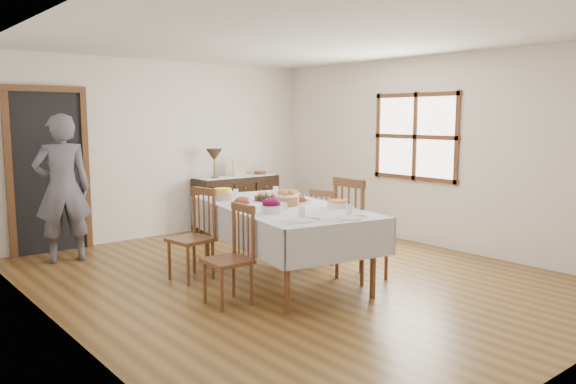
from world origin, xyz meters
TOP-DOWN VIEW (x-y plane):
  - ground at (0.00, 0.00)m, footprint 6.00×6.00m
  - room_shell at (-0.15, 0.42)m, footprint 5.02×6.02m
  - dining_table at (-0.15, 0.04)m, footprint 1.64×2.58m
  - chair_left_near at (-1.02, -0.30)m, footprint 0.41×0.41m
  - chair_left_far at (-0.87, 0.66)m, footprint 0.47×0.47m
  - chair_right_near at (0.48, -0.52)m, footprint 0.48×0.48m
  - chair_right_far at (0.76, 0.26)m, footprint 0.42×0.42m
  - sideboard at (1.09, 2.72)m, footprint 1.39×0.51m
  - person at (-1.73, 2.33)m, footprint 0.67×0.51m
  - bread_basket at (-0.10, -0.00)m, footprint 0.27×0.27m
  - egg_basket at (-0.05, 0.44)m, footprint 0.28×0.28m
  - ham_platter_a at (-0.46, 0.33)m, footprint 0.30×0.30m
  - ham_platter_b at (0.13, 0.05)m, footprint 0.30×0.30m
  - beet_bowl at (-0.52, -0.26)m, footprint 0.21×0.21m
  - carrot_bowl at (0.28, 0.39)m, footprint 0.24×0.24m
  - pineapple_bowl at (-0.40, 0.80)m, footprint 0.26×0.26m
  - casserole_dish at (0.26, -0.42)m, footprint 0.23×0.23m
  - butter_dish at (-0.34, -0.17)m, footprint 0.15×0.11m
  - setting_left at (-0.55, -0.74)m, footprint 0.44×0.31m
  - setting_right at (-0.10, -0.93)m, footprint 0.44×0.31m
  - glass_far_a at (-0.17, 0.88)m, footprint 0.06×0.06m
  - glass_far_b at (0.32, 0.73)m, footprint 0.07×0.07m
  - runner at (1.08, 2.69)m, footprint 1.30×0.35m
  - table_lamp at (0.67, 2.69)m, footprint 0.26×0.26m
  - picture_frame at (1.12, 2.69)m, footprint 0.22×0.08m
  - deco_bowl at (1.56, 2.71)m, footprint 0.20×0.20m

SIDE VIEW (x-z plane):
  - ground at x=0.00m, z-range 0.00..0.00m
  - sideboard at x=1.09m, z-range 0.00..0.83m
  - chair_right_far at x=0.76m, z-range 0.01..0.91m
  - chair_left_near at x=-1.02m, z-range 0.01..0.96m
  - chair_left_far at x=-0.87m, z-range 0.01..1.01m
  - chair_right_near at x=0.48m, z-range 0.01..1.14m
  - dining_table at x=-0.15m, z-range 0.32..1.14m
  - runner at x=1.08m, z-range 0.83..0.84m
  - setting_left at x=-0.55m, z-range 0.79..0.89m
  - setting_right at x=-0.10m, z-range 0.79..0.89m
  - ham_platter_a at x=-0.46m, z-range 0.79..0.91m
  - ham_platter_b at x=0.13m, z-range 0.79..0.91m
  - butter_dish at x=-0.34m, z-range 0.82..0.89m
  - casserole_dish at x=0.26m, z-range 0.82..0.90m
  - egg_basket at x=-0.05m, z-range 0.80..0.91m
  - carrot_bowl at x=0.28m, z-range 0.82..0.91m
  - deco_bowl at x=1.56m, z-range 0.83..0.89m
  - glass_far_a at x=-0.17m, z-range 0.82..0.92m
  - glass_far_b at x=0.32m, z-range 0.82..0.93m
  - pineapple_bowl at x=-0.40m, z-range 0.82..0.95m
  - beet_bowl at x=-0.52m, z-range 0.81..0.97m
  - bread_basket at x=-0.10m, z-range 0.81..0.98m
  - person at x=-1.73m, z-range 0.00..1.94m
  - picture_frame at x=1.12m, z-range 0.83..1.11m
  - table_lamp at x=0.67m, z-range 0.96..1.42m
  - room_shell at x=-0.15m, z-range 0.32..2.97m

